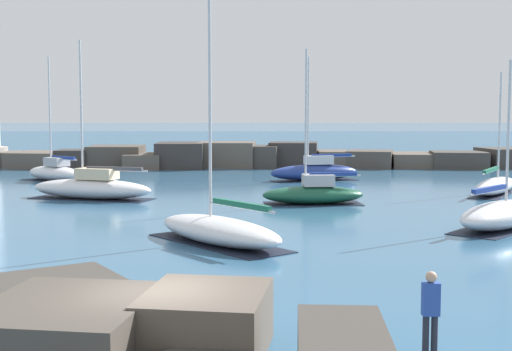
{
  "coord_description": "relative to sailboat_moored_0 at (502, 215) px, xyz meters",
  "views": [
    {
      "loc": [
        2.15,
        -14.83,
        5.12
      ],
      "look_at": [
        2.1,
        25.43,
        1.48
      ],
      "focal_mm": 50.0,
      "sensor_mm": 36.0,
      "label": 1
    }
  ],
  "objects": [
    {
      "name": "sailboat_moored_5",
      "position": [
        4.28,
        13.42,
        -0.11
      ],
      "size": [
        5.58,
        7.95,
        7.56
      ],
      "color": "white",
      "rests_on": "ground"
    },
    {
      "name": "sailboat_moored_6",
      "position": [
        -12.21,
        -3.6,
        -0.06
      ],
      "size": [
        6.25,
        6.89,
        10.27
      ],
      "color": "white",
      "rests_on": "ground"
    },
    {
      "name": "sailboat_moored_0",
      "position": [
        0.0,
        0.0,
        0.0
      ],
      "size": [
        6.06,
        6.38,
        7.35
      ],
      "color": "white",
      "rests_on": "ground"
    },
    {
      "name": "foreground_rocks",
      "position": [
        -13.08,
        -16.86,
        -0.03
      ],
      "size": [
        9.61,
        10.36,
        1.37
      ],
      "color": "#423D38",
      "rests_on": "ground"
    },
    {
      "name": "sailboat_moored_2",
      "position": [
        -20.37,
        10.54,
        0.07
      ],
      "size": [
        7.98,
        4.52,
        9.23
      ],
      "color": "white",
      "rests_on": "ground"
    },
    {
      "name": "sailboat_moored_7",
      "position": [
        -7.56,
        8.25,
        -0.0
      ],
      "size": [
        5.79,
        2.67,
        8.5
      ],
      "color": "#195138",
      "rests_on": "ground"
    },
    {
      "name": "sailboat_moored_3",
      "position": [
        -25.61,
        21.39,
        0.05
      ],
      "size": [
        5.69,
        5.19,
        9.1
      ],
      "color": "white",
      "rests_on": "ground"
    },
    {
      "name": "person_on_rocks",
      "position": [
        -7.12,
        -16.41,
        0.42
      ],
      "size": [
        0.36,
        0.24,
        1.81
      ],
      "color": "#282833",
      "rests_on": "ground"
    },
    {
      "name": "ground_plane",
      "position": [
        -12.91,
        -16.09,
        -0.61
      ],
      "size": [
        600.0,
        600.0,
        0.0
      ],
      "primitive_type": "plane",
      "color": "#336084"
    },
    {
      "name": "breakwater_jetty",
      "position": [
        -14.19,
        34.17,
        0.33
      ],
      "size": [
        55.28,
        7.16,
        2.49
      ],
      "color": "#423D38",
      "rests_on": "ground"
    },
    {
      "name": "open_sea_beyond",
      "position": [
        -12.91,
        94.03,
        -0.6
      ],
      "size": [
        400.0,
        116.0,
        0.01
      ],
      "color": "#235175",
      "rests_on": "ground"
    },
    {
      "name": "sailboat_moored_4",
      "position": [
        -6.4,
        21.63,
        0.1
      ],
      "size": [
        7.04,
        3.66,
        9.06
      ],
      "color": "navy",
      "rests_on": "ground"
    }
  ]
}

